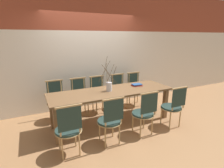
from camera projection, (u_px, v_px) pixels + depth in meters
The scene contains 14 objects.
ground_plane at pixel (112, 122), 4.03m from camera, with size 16.00×16.00×0.00m, color #9E7047.
wall_rear at pixel (92, 49), 4.72m from camera, with size 12.00×0.06×3.20m.
dining_table at pixel (112, 95), 3.85m from camera, with size 2.72×0.85×0.77m.
chair_near_leftend at pixel (69, 128), 2.80m from camera, with size 0.45×0.45×0.93m.
chair_near_left at pixel (110, 119), 3.10m from camera, with size 0.45×0.45×0.93m.
chair_near_center at pixel (144, 112), 3.41m from camera, with size 0.45×0.45×0.93m.
chair_near_right at pixel (173, 105), 3.72m from camera, with size 0.45×0.45×0.93m.
chair_far_leftend at pixel (56, 99), 4.08m from camera, with size 0.45×0.45×0.93m.
chair_far_left at pixel (80, 96), 4.32m from camera, with size 0.45×0.45×0.93m.
chair_far_center at pixel (99, 93), 4.52m from camera, with size 0.45×0.45×0.93m.
chair_far_right at pixel (119, 90), 4.78m from camera, with size 0.45×0.45×0.93m.
chair_far_rightend at pixel (135, 88), 4.99m from camera, with size 0.45×0.45×0.93m.
vase_centerpiece at pixel (109, 86), 3.77m from camera, with size 0.33×0.41×0.74m.
book_stack at pixel (137, 85), 4.21m from camera, with size 0.26×0.22×0.04m.
Camera 1 is at (-1.57, -3.30, 1.91)m, focal length 28.00 mm.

